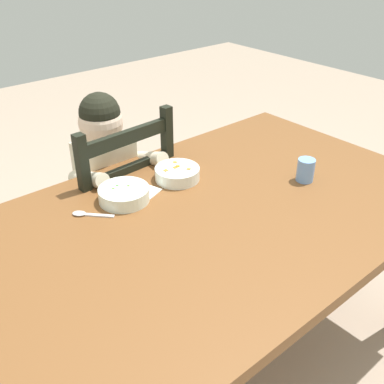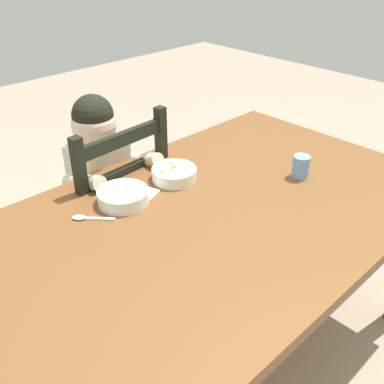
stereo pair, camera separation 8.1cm
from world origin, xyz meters
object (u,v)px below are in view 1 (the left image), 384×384
dining_chair (113,213)px  spoon (85,214)px  child_figure (110,174)px  bowl_of_peas (124,194)px  bowl_of_carrots (177,173)px  dining_table (215,230)px  drinking_cup (306,170)px

dining_chair → spoon: size_ratio=7.96×
child_figure → bowl_of_peas: size_ratio=5.71×
bowl_of_peas → bowl_of_carrots: bearing=-0.0°
dining_table → drinking_cup: (0.38, -0.06, 0.12)m
dining_table → child_figure: 0.54m
bowl_of_carrots → bowl_of_peas: bearing=180.0°
dining_chair → drinking_cup: size_ratio=10.84×
bowl_of_carrots → drinking_cup: size_ratio=1.93×
bowl_of_carrots → spoon: (-0.37, 0.00, -0.02)m
dining_table → drinking_cup: size_ratio=18.79×
dining_table → spoon: bearing=143.9°
bowl_of_carrots → drinking_cup: bearing=-41.5°
child_figure → spoon: child_figure is taller
spoon → drinking_cup: (0.72, -0.31, 0.04)m
drinking_cup → dining_chair: bearing=127.0°
child_figure → bowl_of_carrots: size_ratio=5.99×
spoon → drinking_cup: bearing=-23.4°
spoon → bowl_of_carrots: bearing=-0.8°
dining_table → dining_chair: bearing=98.1°
drinking_cup → child_figure: bearing=127.5°
dining_chair → child_figure: (-0.00, -0.01, 0.19)m
child_figure → bowl_of_peas: child_figure is taller
bowl_of_peas → dining_chair: bearing=68.7°
dining_chair → drinking_cup: dining_chair is taller
child_figure → drinking_cup: child_figure is taller
dining_table → spoon: 0.43m
dining_chair → child_figure: bearing=-109.0°
child_figure → spoon: bearing=-132.0°
bowl_of_carrots → drinking_cup: (0.34, -0.31, 0.02)m
dining_table → bowl_of_peas: 0.33m
dining_table → dining_chair: size_ratio=1.73×
bowl_of_peas → bowl_of_carrots: bowl_of_peas is taller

